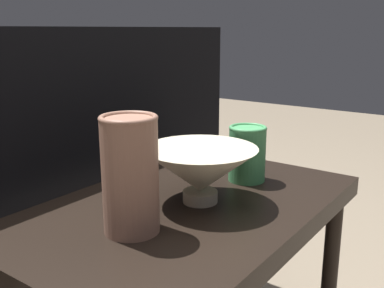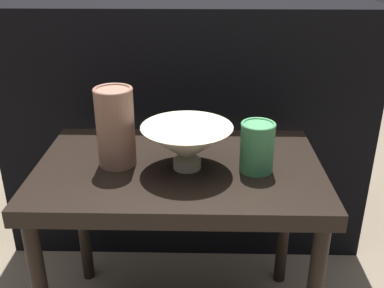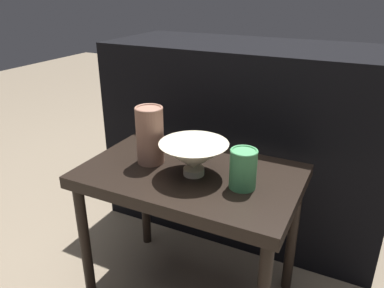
{
  "view_description": "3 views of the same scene",
  "coord_description": "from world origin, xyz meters",
  "views": [
    {
      "loc": [
        -0.64,
        -0.47,
        0.83
      ],
      "look_at": [
        0.01,
        -0.0,
        0.62
      ],
      "focal_mm": 42.0,
      "sensor_mm": 36.0,
      "label": 1
    },
    {
      "loc": [
        0.05,
        -0.97,
        1.0
      ],
      "look_at": [
        0.03,
        -0.01,
        0.57
      ],
      "focal_mm": 42.0,
      "sensor_mm": 36.0,
      "label": 2
    },
    {
      "loc": [
        0.48,
        -0.95,
        1.06
      ],
      "look_at": [
        0.02,
        -0.03,
        0.62
      ],
      "focal_mm": 35.0,
      "sensor_mm": 36.0,
      "label": 3
    }
  ],
  "objects": [
    {
      "name": "table",
      "position": [
        0.0,
        0.0,
        0.45
      ],
      "size": [
        0.69,
        0.44,
        0.51
      ],
      "color": "black",
      "rests_on": "ground_plane"
    },
    {
      "name": "vase_colorful_right",
      "position": [
        0.18,
        -0.03,
        0.57
      ],
      "size": [
        0.08,
        0.08,
        0.12
      ],
      "color": "#47995B",
      "rests_on": "table"
    },
    {
      "name": "vase_textured_left",
      "position": [
        -0.15,
        -0.0,
        0.61
      ],
      "size": [
        0.09,
        0.09,
        0.19
      ],
      "color": "#996B56",
      "rests_on": "table"
    },
    {
      "name": "bowl",
      "position": [
        0.02,
        -0.02,
        0.57
      ],
      "size": [
        0.22,
        0.22,
        0.11
      ],
      "color": "beige",
      "rests_on": "table"
    },
    {
      "name": "couch_backdrop",
      "position": [
        0.0,
        0.56,
        0.42
      ],
      "size": [
        1.2,
        0.5,
        0.83
      ],
      "color": "black",
      "rests_on": "ground_plane"
    }
  ]
}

